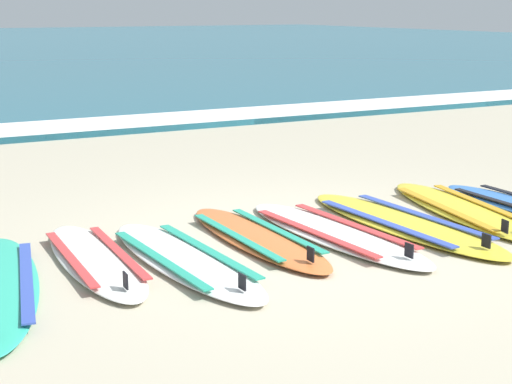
% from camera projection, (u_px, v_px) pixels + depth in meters
% --- Properties ---
extents(ground_plane, '(80.00, 80.00, 0.00)m').
position_uv_depth(ground_plane, '(303.00, 243.00, 6.50)').
color(ground_plane, '#B7AD93').
extents(wave_foam_strip, '(80.00, 1.38, 0.11)m').
position_uv_depth(wave_foam_strip, '(79.00, 128.00, 12.33)').
color(wave_foam_strip, white).
rests_on(wave_foam_strip, ground).
extents(surfboard_1, '(0.58, 2.08, 0.18)m').
position_uv_depth(surfboard_1, '(95.00, 259.00, 5.97)').
color(surfboard_1, silver).
rests_on(surfboard_1, ground).
extents(surfboard_2, '(0.70, 2.30, 0.18)m').
position_uv_depth(surfboard_2, '(184.00, 259.00, 5.98)').
color(surfboard_2, white).
rests_on(surfboard_2, ground).
extents(surfboard_3, '(0.56, 2.15, 0.18)m').
position_uv_depth(surfboard_3, '(257.00, 237.00, 6.54)').
color(surfboard_3, orange).
rests_on(surfboard_3, ground).
extents(surfboard_4, '(0.76, 2.38, 0.18)m').
position_uv_depth(surfboard_4, '(334.00, 233.00, 6.67)').
color(surfboard_4, white).
rests_on(surfboard_4, ground).
extents(surfboard_5, '(0.74, 2.53, 0.18)m').
position_uv_depth(surfboard_5, '(403.00, 223.00, 6.98)').
color(surfboard_5, yellow).
rests_on(surfboard_5, ground).
extents(surfboard_6, '(1.00, 2.46, 0.18)m').
position_uv_depth(surfboard_6, '(464.00, 210.00, 7.42)').
color(surfboard_6, yellow).
rests_on(surfboard_6, ground).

